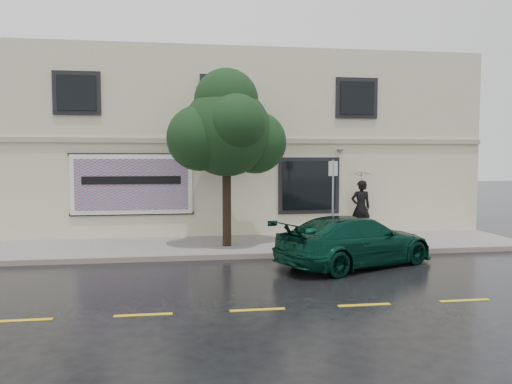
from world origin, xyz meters
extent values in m
plane|color=black|center=(0.00, 0.00, 0.00)|extent=(90.00, 90.00, 0.00)
cube|color=#9B9892|center=(0.00, 3.25, 0.07)|extent=(20.00, 3.50, 0.15)
cube|color=slate|center=(0.00, 1.50, 0.07)|extent=(20.00, 0.18, 0.16)
cube|color=gold|center=(0.00, -3.50, 0.01)|extent=(19.00, 0.12, 0.01)
cube|color=beige|center=(0.00, 9.00, 3.50)|extent=(20.00, 8.00, 7.00)
cube|color=#9E9984|center=(0.00, 4.96, 3.60)|extent=(20.00, 0.12, 0.18)
cube|color=black|center=(3.20, 4.96, 1.95)|extent=(2.30, 0.10, 2.10)
cube|color=black|center=(3.20, 4.90, 1.95)|extent=(2.00, 0.05, 1.80)
cube|color=black|center=(-5.00, 4.90, 5.20)|extent=(1.30, 0.05, 1.20)
cube|color=black|center=(0.00, 4.90, 5.20)|extent=(1.30, 0.05, 1.20)
cube|color=black|center=(5.00, 4.90, 5.20)|extent=(1.30, 0.05, 1.20)
cube|color=white|center=(-3.20, 4.93, 2.05)|extent=(4.20, 0.06, 2.10)
cube|color=red|center=(-3.20, 4.89, 2.05)|extent=(3.90, 0.04, 1.80)
cube|color=black|center=(-3.20, 4.96, 1.00)|extent=(4.30, 0.10, 0.10)
cube|color=black|center=(-3.20, 4.96, 3.10)|extent=(4.30, 0.10, 0.10)
cube|color=black|center=(-3.20, 4.86, 2.20)|extent=(3.40, 0.02, 0.28)
imported|color=#083124|center=(3.28, 0.08, 0.69)|extent=(5.21, 3.86, 1.39)
imported|color=black|center=(5.04, 4.47, 1.16)|extent=(0.74, 0.50, 2.01)
imported|color=black|center=(5.04, 4.47, 2.50)|extent=(1.16, 1.16, 0.67)
cylinder|color=#302015|center=(-0.04, 2.89, 1.44)|extent=(0.28, 0.28, 2.59)
sphere|color=black|center=(-0.04, 2.89, 3.81)|extent=(2.85, 2.85, 2.85)
cylinder|color=gray|center=(3.12, 1.70, 1.54)|extent=(0.06, 0.06, 2.77)
cube|color=silver|center=(3.12, 1.70, 2.66)|extent=(0.32, 0.15, 0.45)
camera|label=1|loc=(-1.43, -13.02, 3.00)|focal=35.00mm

